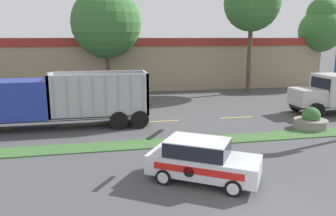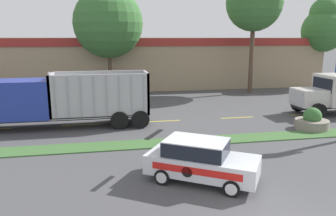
# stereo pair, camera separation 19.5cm
# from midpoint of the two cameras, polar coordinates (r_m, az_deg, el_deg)

# --- Properties ---
(grass_verge) EXTENTS (120.00, 1.51, 0.06)m
(grass_verge) POSITION_cam_midpoint_polar(r_m,az_deg,el_deg) (18.11, 5.81, -5.70)
(grass_verge) COLOR #3D6633
(grass_verge) RESTS_ON ground_plane
(centre_line_3) EXTENTS (2.40, 0.14, 0.01)m
(centre_line_3) POSITION_cam_midpoint_polar(r_m,az_deg,el_deg) (22.04, -14.70, -2.87)
(centre_line_3) COLOR yellow
(centre_line_3) RESTS_ON ground_plane
(centre_line_4) EXTENTS (2.40, 0.14, 0.01)m
(centre_line_4) POSITION_cam_midpoint_polar(r_m,az_deg,el_deg) (22.30, -0.72, -2.30)
(centre_line_4) COLOR yellow
(centre_line_4) RESTS_ON ground_plane
(centre_line_5) EXTENTS (2.40, 0.14, 0.01)m
(centre_line_5) POSITION_cam_midpoint_polar(r_m,az_deg,el_deg) (23.81, 12.19, -1.64)
(centre_line_5) COLOR yellow
(centre_line_5) RESTS_ON ground_plane
(centre_line_6) EXTENTS (2.40, 0.14, 0.01)m
(centre_line_6) POSITION_cam_midpoint_polar(r_m,az_deg,el_deg) (26.36, 23.07, -1.03)
(centre_line_6) COLOR yellow
(centre_line_6) RESTS_ON ground_plane
(dump_truck_mid) EXTENTS (11.17, 2.62, 3.60)m
(dump_truck_mid) POSITION_cam_midpoint_polar(r_m,az_deg,el_deg) (21.66, -20.61, 0.95)
(dump_truck_mid) COLOR black
(dump_truck_mid) RESTS_ON ground_plane
(rally_car) EXTENTS (4.62, 3.86, 1.71)m
(rally_car) POSITION_cam_midpoint_polar(r_m,az_deg,el_deg) (13.06, 6.12, -9.02)
(rally_car) COLOR silver
(rally_car) RESTS_ON ground_plane
(stone_planter) EXTENTS (2.00, 2.00, 1.37)m
(stone_planter) POSITION_cam_midpoint_polar(r_m,az_deg,el_deg) (22.17, 24.01, -2.17)
(stone_planter) COLOR gray
(stone_planter) RESTS_ON ground_plane
(store_building_backdrop) EXTENTS (40.78, 12.10, 5.57)m
(store_building_backdrop) POSITION_cam_midpoint_polar(r_m,az_deg,el_deg) (40.17, -4.69, 8.12)
(store_building_backdrop) COLOR #9E896B
(store_building_backdrop) RESTS_ON ground_plane
(tree_behind_left) EXTENTS (4.85, 4.85, 10.01)m
(tree_behind_left) POSITION_cam_midpoint_polar(r_m,az_deg,el_deg) (42.13, 25.63, 12.68)
(tree_behind_left) COLOR brown
(tree_behind_left) RESTS_ON ground_plane
(tree_behind_centre) EXTENTS (6.69, 6.69, 11.98)m
(tree_behind_centre) POSITION_cam_midpoint_polar(r_m,az_deg,el_deg) (32.96, -10.24, 15.54)
(tree_behind_centre) COLOR brown
(tree_behind_centre) RESTS_ON ground_plane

